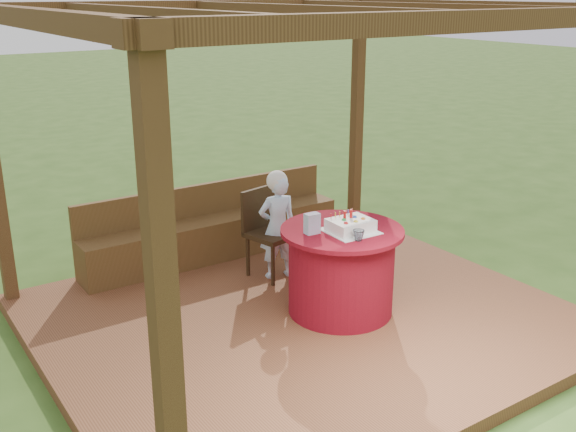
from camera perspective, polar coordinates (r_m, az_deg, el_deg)
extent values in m
plane|color=#32531B|center=(6.29, 1.29, -9.27)|extent=(60.00, 60.00, 0.00)
cube|color=brown|center=(6.26, 1.29, -8.79)|extent=(4.50, 4.00, 0.12)
cube|color=brown|center=(3.25, -10.37, -9.73)|extent=(0.12, 0.12, 2.60)
cube|color=brown|center=(8.49, 5.85, 8.21)|extent=(0.12, 0.12, 2.60)
cube|color=brown|center=(4.17, 17.22, 15.57)|extent=(4.50, 0.14, 0.12)
cube|color=brown|center=(7.18, -7.64, 17.18)|extent=(4.50, 0.14, 0.12)
cube|color=brown|center=(4.66, -21.22, 15.41)|extent=(0.14, 4.00, 0.12)
cube|color=brown|center=(7.01, 16.48, 16.58)|extent=(0.14, 4.00, 0.12)
cube|color=brown|center=(4.92, -11.46, 16.37)|extent=(0.10, 3.70, 0.10)
cube|color=brown|center=(5.56, 1.50, 16.94)|extent=(0.10, 3.70, 0.10)
cube|color=brown|center=(6.40, 11.46, 16.82)|extent=(0.10, 3.70, 0.10)
cube|color=brown|center=(7.48, -6.22, -1.80)|extent=(3.00, 0.42, 0.45)
cube|color=brown|center=(7.50, -6.97, 1.46)|extent=(3.00, 0.06, 0.35)
cylinder|color=maroon|center=(6.15, 4.50, -4.80)|extent=(0.95, 0.95, 0.77)
cylinder|color=maroon|center=(6.00, 4.60, -1.27)|extent=(1.10, 1.10, 0.04)
cube|color=#31200F|center=(6.87, -1.32, -1.55)|extent=(0.54, 0.54, 0.05)
cylinder|color=#31200F|center=(6.72, -1.28, -4.11)|extent=(0.04, 0.04, 0.45)
cylinder|color=#31200F|center=(6.96, 0.80, -3.27)|extent=(0.04, 0.04, 0.45)
cylinder|color=#31200F|center=(6.96, -3.42, -3.32)|extent=(0.04, 0.04, 0.45)
cylinder|color=#31200F|center=(7.19, -1.33, -2.53)|extent=(0.04, 0.04, 0.45)
cube|color=#31200F|center=(6.94, -2.55, 0.60)|extent=(0.45, 0.14, 0.45)
imported|color=#A3CCF2|center=(6.81, -0.91, -0.92)|extent=(0.44, 0.34, 1.09)
sphere|color=white|center=(6.67, -0.93, 2.99)|extent=(0.21, 0.21, 0.21)
cube|color=white|center=(5.94, 5.30, -1.28)|extent=(0.43, 0.43, 0.01)
cube|color=white|center=(5.92, 5.31, -0.78)|extent=(0.37, 0.30, 0.10)
cylinder|color=red|center=(5.90, 4.83, 0.09)|extent=(0.03, 0.03, 0.08)
cylinder|color=red|center=(5.94, 5.36, 0.21)|extent=(0.03, 0.03, 0.08)
sphere|color=red|center=(5.80, 4.94, -0.53)|extent=(0.04, 0.04, 0.04)
sphere|color=yellow|center=(5.85, 5.76, -0.37)|extent=(0.04, 0.04, 0.04)
sphere|color=orange|center=(5.93, 6.39, -0.14)|extent=(0.04, 0.04, 0.04)
sphere|color=green|center=(5.88, 4.75, -0.24)|extent=(0.04, 0.04, 0.04)
sphere|color=blue|center=(5.96, 5.67, 0.01)|extent=(0.04, 0.04, 0.04)
cube|color=#D78BBB|center=(5.84, 2.05, -0.64)|extent=(0.13, 0.09, 0.18)
imported|color=white|center=(5.72, 5.99, -1.64)|extent=(0.11, 0.11, 0.09)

